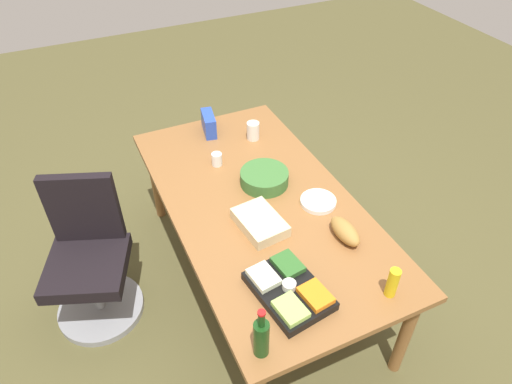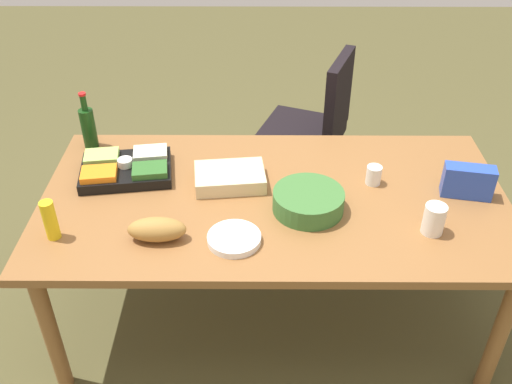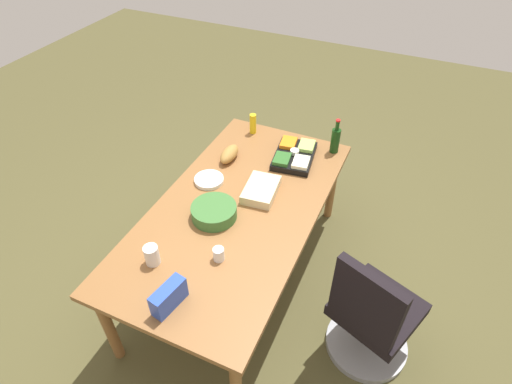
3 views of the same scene
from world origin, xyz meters
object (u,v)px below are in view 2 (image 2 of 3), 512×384
Objects in this scene: sheet_cake at (230,177)px; wine_bottle at (88,126)px; mayo_jar at (434,219)px; mustard_bottle at (50,220)px; bread_loaf at (157,229)px; paper_plate_stack at (234,239)px; chip_bag_blue at (468,181)px; paper_cup at (374,175)px; salad_bowl at (308,201)px; conference_table at (274,208)px; veggie_tray at (126,168)px; office_chair at (309,144)px.

wine_bottle is (-0.72, 0.33, 0.08)m from sheet_cake.
sheet_cake is at bearing 157.95° from mayo_jar.
mustard_bottle is 1.34× the size of mayo_jar.
mustard_bottle is 0.74× the size of bread_loaf.
chip_bag_blue is at bearing 17.59° from paper_plate_stack.
mustard_bottle is 0.43m from bread_loaf.
mayo_jar is at bearing -62.11° from paper_cup.
salad_bowl reaches higher than sheet_cake.
bread_loaf is (0.43, -0.01, -0.04)m from mustard_bottle.
wine_bottle is at bearing 91.36° from mustard_bottle.
sheet_cake is 1.45× the size of chip_bag_blue.
salad_bowl is at bearing -34.34° from conference_table.
bread_loaf is at bearing -65.28° from veggie_tray.
wine_bottle is at bearing 121.37° from bread_loaf.
bread_loaf is (-0.48, -0.30, 0.12)m from conference_table.
wine_bottle is 3.32× the size of paper_cup.
paper_plate_stack is at bearing -175.38° from mayo_jar.
chip_bag_blue is 0.34m from mayo_jar.
wine_bottle is at bearing -151.71° from office_chair.
paper_cup is (-0.40, 0.09, -0.03)m from chip_bag_blue.
mayo_jar is at bearing -16.59° from salad_bowl.
wine_bottle reaches higher than office_chair.
wine_bottle is 0.65× the size of veggie_tray.
chip_bag_blue is 0.71× the size of salad_bowl.
chip_bag_blue is at bearing 13.11° from bread_loaf.
mustard_bottle reaches higher than veggie_tray.
office_chair reaches higher than paper_cup.
mustard_bottle is (-0.74, 0.02, 0.07)m from paper_plate_stack.
veggie_tray is at bearing -48.68° from wine_bottle.
chip_bag_blue is (0.61, -1.05, 0.44)m from office_chair.
mayo_jar is (0.40, -1.31, 0.43)m from office_chair.
veggie_tray is (-1.35, 0.42, -0.03)m from mayo_jar.
mustard_bottle is at bearing -163.92° from paper_cup.
mayo_jar is (1.56, 0.04, -0.02)m from mustard_bottle.
wine_bottle is 1.69× the size of mustard_bottle.
wine_bottle reaches higher than mayo_jar.
paper_plate_stack is 1.66× the size of mayo_jar.
salad_bowl is 3.45× the size of paper_cup.
salad_bowl reaches higher than paper_plate_stack.
mayo_jar is 0.40m from paper_cup.
paper_plate_stack is at bearing -106.92° from office_chair.
salad_bowl is (0.63, 0.20, -0.00)m from bread_loaf.
office_chair is 4.49× the size of chip_bag_blue.
paper_cup is at bearing 166.98° from chip_bag_blue.
mayo_jar is at bearing -17.25° from veggie_tray.
office_chair reaches higher than sheet_cake.
veggie_tray is (0.21, 0.46, -0.05)m from mustard_bottle.
bread_loaf is at bearing -125.00° from sheet_cake.
salad_bowl is at bearing -29.22° from sheet_cake.
paper_cup reaches higher than veggie_tray.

